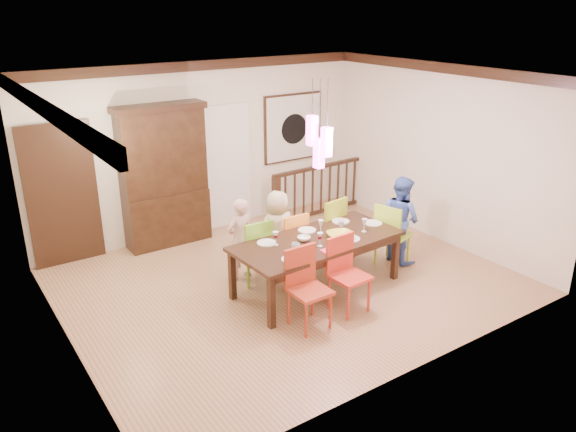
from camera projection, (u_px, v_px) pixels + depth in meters
floor at (287, 281)px, 8.10m from camera, size 6.00×6.00×0.00m
ceiling at (287, 76)px, 7.07m from camera, size 6.00×6.00×0.00m
wall_back at (205, 148)px, 9.52m from camera, size 6.00×0.00×6.00m
wall_left at (56, 234)px, 6.01m from camera, size 0.00×5.00×5.00m
wall_right at (439, 154)px, 9.16m from camera, size 0.00×5.00×5.00m
crown_molding at (287, 83)px, 7.10m from camera, size 6.00×5.00×0.16m
panel_door at (62, 197)px, 8.36m from camera, size 1.04×0.07×2.24m
white_doorway at (225, 168)px, 9.82m from camera, size 0.97×0.05×2.22m
painting at (293, 128)px, 10.38m from camera, size 1.25×0.06×1.25m
pendant_cluster at (319, 142)px, 7.16m from camera, size 0.27×0.21×1.14m
dining_table at (317, 244)px, 7.67m from camera, size 2.40×1.18×0.75m
chair_far_left at (252, 246)px, 7.92m from camera, size 0.44×0.44×0.97m
chair_far_mid at (290, 237)px, 8.29m from camera, size 0.43×0.43×0.92m
chair_far_right at (325, 224)px, 8.59m from camera, size 0.54×0.54×1.03m
chair_near_left at (310, 285)px, 6.78m from camera, size 0.46×0.46×1.01m
chair_near_mid at (350, 271)px, 7.15m from camera, size 0.47×0.47×0.99m
chair_end_right at (393, 230)px, 8.45m from camera, size 0.55×0.55×0.98m
china_hutch at (164, 176)px, 9.02m from camera, size 1.46×0.46×2.31m
balustrade at (321, 188)px, 10.53m from camera, size 2.20×0.18×0.96m
person_far_left at (240, 239)px, 8.00m from camera, size 0.49×0.36×1.22m
person_far_mid at (278, 231)px, 8.29m from camera, size 0.63×0.44×1.22m
person_end_right at (400, 219)px, 8.56m from camera, size 0.52×0.66×1.35m
serving_bowl at (340, 236)px, 7.64m from camera, size 0.43×0.43×0.09m
small_bowl at (304, 239)px, 7.59m from camera, size 0.21×0.21×0.06m
cup_left at (296, 246)px, 7.32m from camera, size 0.13×0.13×0.09m
cup_right at (341, 224)px, 8.06m from camera, size 0.10×0.10×0.09m
plate_far_left at (267, 243)px, 7.51m from camera, size 0.26×0.26×0.01m
plate_far_mid at (307, 230)px, 7.92m from camera, size 0.26×0.26×0.01m
plate_far_right at (341, 221)px, 8.25m from camera, size 0.26×0.26×0.01m
plate_near_left at (292, 259)px, 7.03m from camera, size 0.26×0.26×0.01m
plate_near_mid at (350, 239)px, 7.64m from camera, size 0.26×0.26×0.01m
plate_end_right at (373, 223)px, 8.18m from camera, size 0.26×0.26×0.01m
wine_glass_a at (276, 238)px, 7.43m from camera, size 0.08×0.08×0.19m
wine_glass_b at (321, 227)px, 7.82m from camera, size 0.08×0.08×0.19m
wine_glass_c at (320, 239)px, 7.39m from camera, size 0.08×0.08×0.19m
wine_glass_d at (364, 225)px, 7.86m from camera, size 0.08×0.08×0.19m
napkin at (328, 251)px, 7.27m from camera, size 0.18×0.14×0.01m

